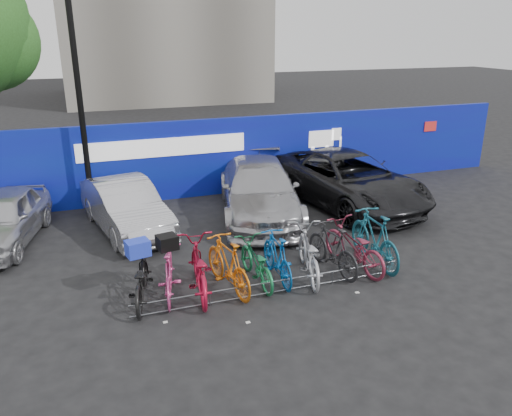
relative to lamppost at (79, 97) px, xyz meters
name	(u,v)px	position (x,y,z in m)	size (l,w,h in m)	color
ground	(263,281)	(3.20, -5.40, -3.27)	(100.00, 100.00, 0.00)	black
hoarding	(197,159)	(3.21, 0.60, -2.07)	(22.00, 0.18, 2.40)	#0B2598
lamppost	(79,97)	(0.00, 0.00, 0.00)	(0.25, 0.50, 6.11)	black
bike_rack	(274,287)	(3.20, -6.00, -3.11)	(5.60, 0.03, 0.30)	#595B60
car_0	(2,218)	(-2.10, -1.46, -2.62)	(1.53, 3.81, 1.30)	#B8B9BE
car_1	(126,206)	(0.81, -1.61, -2.61)	(1.39, 3.98, 1.31)	#AEADB3
car_2	(259,190)	(4.45, -1.66, -2.53)	(2.08, 5.13, 1.49)	#A5A4A9
car_3	(347,179)	(7.22, -1.64, -2.50)	(2.56, 5.56, 1.54)	black
bike_0	(140,279)	(0.70, -5.41, -2.79)	(0.65, 1.85, 0.97)	black
bike_1	(169,273)	(1.26, -5.40, -2.76)	(0.48, 1.71, 1.03)	#D44286
bike_2	(198,268)	(1.83, -5.45, -2.73)	(0.71, 2.05, 1.08)	#AB102D
bike_3	(228,264)	(2.41, -5.51, -2.71)	(0.52, 1.85, 1.11)	orange
bike_4	(256,263)	(3.03, -5.41, -2.82)	(0.60, 1.72, 0.90)	#187340
bike_5	(277,257)	(3.50, -5.43, -2.76)	(0.48, 1.71, 1.03)	#0A56AC
bike_6	(308,253)	(4.17, -5.51, -2.74)	(0.70, 2.01, 1.06)	#AAABB2
bike_7	(333,248)	(4.76, -5.47, -2.74)	(0.50, 1.78, 1.07)	#262629
bike_8	(354,246)	(5.25, -5.49, -2.75)	(0.69, 1.98, 1.04)	maroon
bike_9	(375,238)	(5.82, -5.43, -2.66)	(0.58, 2.04, 1.23)	#195E72
cargo_crate	(138,248)	(0.70, -5.41, -2.15)	(0.42, 0.32, 0.30)	blue
cargo_topcase	(167,242)	(1.26, -5.40, -2.11)	(0.37, 0.33, 0.27)	black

